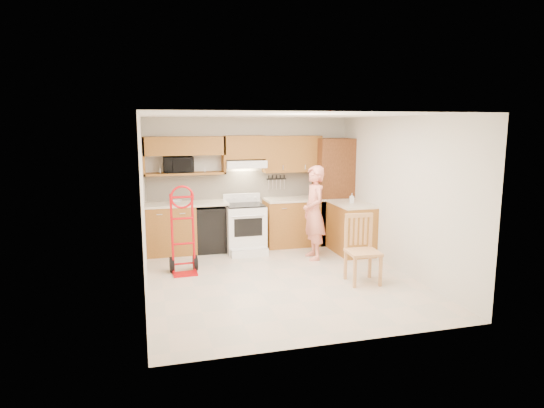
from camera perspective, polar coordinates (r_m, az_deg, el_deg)
name	(u,v)px	position (r m, az deg, el deg)	size (l,w,h in m)	color
floor	(280,280)	(7.37, 1.02, -9.18)	(4.00, 4.50, 0.02)	#C0B49E
ceiling	(281,115)	(6.97, 1.08, 10.82)	(4.00, 4.50, 0.02)	white
wall_back	(249,182)	(9.23, -2.84, 2.69)	(4.00, 0.02, 2.50)	beige
wall_front	(340,233)	(4.97, 8.30, -3.46)	(4.00, 0.02, 2.50)	beige
wall_left	(143,205)	(6.79, -15.47, -0.17)	(0.02, 4.50, 2.50)	beige
wall_right	(400,194)	(7.85, 15.30, 1.13)	(0.02, 4.50, 2.50)	beige
backsplash	(249,185)	(9.21, -2.80, 2.36)	(3.92, 0.03, 0.55)	beige
lower_cab_left	(171,230)	(8.87, -12.21, -3.06)	(0.90, 0.60, 0.90)	#995B20
dishwasher	(211,229)	(8.94, -7.39, -2.98)	(0.60, 0.60, 0.85)	black
lower_cab_right	(293,223)	(9.28, 2.63, -2.28)	(1.14, 0.60, 0.90)	#995B20
countertop_left	(187,204)	(8.79, -10.37, 0.02)	(1.50, 0.63, 0.04)	beige
countertop_right	(294,199)	(9.19, 2.66, 0.58)	(1.14, 0.63, 0.04)	beige
cab_return_right	(351,229)	(8.86, 9.59, -2.99)	(0.60, 1.00, 0.90)	#995B20
countertop_return	(352,204)	(8.77, 9.67, 0.01)	(0.63, 1.00, 0.04)	beige
pantry_tall	(333,191)	(9.45, 7.41, 1.56)	(0.70, 0.60, 2.10)	brown
upper_cab_left	(184,146)	(8.82, -10.65, 6.97)	(1.50, 0.33, 0.34)	#995B20
upper_shelf_mw	(185,173)	(8.85, -10.55, 3.67)	(1.50, 0.33, 0.04)	#995B20
upper_cab_center	(244,147)	(8.98, -3.39, 6.91)	(0.76, 0.33, 0.44)	#995B20
upper_cab_right	(292,154)	(9.22, 2.44, 6.12)	(1.14, 0.33, 0.70)	#995B20
range_hood	(245,164)	(8.93, -3.28, 4.90)	(0.76, 0.46, 0.14)	white
knife_strip	(276,182)	(9.31, 0.55, 2.70)	(0.40, 0.05, 0.29)	black
microwave	(178,165)	(8.83, -11.35, 4.72)	(0.53, 0.36, 0.30)	black
range	(245,224)	(8.76, -3.25, -2.47)	(0.72, 0.95, 1.06)	white
person	(314,213)	(8.29, 5.14, -1.07)	(0.61, 0.40, 1.66)	#E37E66
hand_truck	(183,234)	(7.60, -10.75, -3.64)	(0.51, 0.46, 1.28)	red
dining_chair	(363,250)	(7.18, 11.04, -5.47)	(0.46, 0.50, 1.03)	tan
soap_bottle	(352,198)	(8.75, 9.70, 0.73)	(0.08, 0.08, 0.18)	white
bowl	(176,202)	(8.77, -11.57, 0.27)	(0.21, 0.21, 0.05)	white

